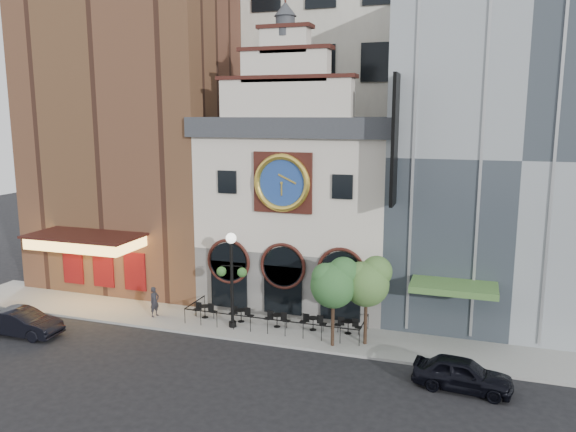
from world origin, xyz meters
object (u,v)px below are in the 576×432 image
(bistro_2, at_px, (277,319))
(bistro_4, at_px, (348,326))
(car_right, at_px, (462,374))
(car_left, at_px, (22,322))
(lamppost, at_px, (232,269))
(tree_left, at_px, (334,282))
(tree_right, at_px, (367,280))
(bistro_3, at_px, (313,323))
(bistro_0, at_px, (205,310))
(bistro_1, at_px, (241,314))
(pedestrian, at_px, (155,302))

(bistro_2, xyz_separation_m, bistro_4, (4.20, 0.33, 0.00))
(bistro_2, height_order, car_right, car_right)
(bistro_4, xyz_separation_m, car_right, (6.36, -4.54, 0.15))
(car_left, bearing_deg, lamppost, -68.81)
(bistro_4, height_order, car_right, car_right)
(tree_left, xyz_separation_m, tree_right, (1.63, 0.79, 0.00))
(bistro_2, distance_m, car_right, 11.36)
(bistro_3, xyz_separation_m, lamppost, (-4.66, -0.98, 3.04))
(bistro_0, relative_size, bistro_2, 1.00)
(bistro_4, bearing_deg, bistro_1, -177.98)
(bistro_0, bearing_deg, bistro_2, -0.54)
(bistro_0, height_order, bistro_4, same)
(bistro_3, bearing_deg, lamppost, -168.15)
(bistro_0, relative_size, car_left, 0.34)
(car_right, bearing_deg, tree_left, 73.73)
(bistro_4, height_order, tree_left, tree_left)
(car_left, bearing_deg, car_right, -88.81)
(bistro_0, xyz_separation_m, bistro_2, (4.74, -0.04, 0.00))
(bistro_4, height_order, lamppost, lamppost)
(bistro_3, distance_m, bistro_4, 2.05)
(lamppost, bearing_deg, bistro_4, 0.63)
(bistro_2, xyz_separation_m, bistro_3, (2.15, 0.20, 0.00))
(tree_left, bearing_deg, bistro_0, 169.42)
(bistro_3, bearing_deg, tree_left, -46.72)
(tree_left, bearing_deg, bistro_2, 157.81)
(bistro_0, height_order, bistro_2, same)
(car_left, relative_size, tree_left, 0.96)
(bistro_0, height_order, bistro_1, same)
(car_right, xyz_separation_m, pedestrian, (-18.36, 3.49, 0.33))
(tree_left, bearing_deg, lamppost, 173.03)
(pedestrian, height_order, tree_right, tree_right)
(bistro_3, height_order, tree_right, tree_right)
(pedestrian, bearing_deg, tree_right, -74.62)
(bistro_0, distance_m, bistro_3, 6.89)
(bistro_2, distance_m, bistro_3, 2.16)
(bistro_3, xyz_separation_m, car_right, (8.40, -4.41, 0.15))
(lamppost, distance_m, tree_left, 6.36)
(bistro_2, relative_size, car_left, 0.34)
(bistro_3, bearing_deg, bistro_0, -178.71)
(bistro_0, bearing_deg, bistro_4, 1.85)
(pedestrian, xyz_separation_m, tree_right, (13.24, -0.04, 2.66))
(pedestrian, bearing_deg, car_right, -85.20)
(bistro_3, height_order, car_left, car_left)
(car_right, height_order, tree_left, tree_left)
(bistro_3, xyz_separation_m, tree_left, (1.65, -1.75, 3.14))
(bistro_1, height_order, tree_right, tree_right)
(car_right, distance_m, tree_right, 6.86)
(car_right, bearing_deg, bistro_0, 79.67)
(car_left, xyz_separation_m, pedestrian, (5.79, 4.77, 0.32))
(bistro_1, distance_m, car_left, 12.57)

